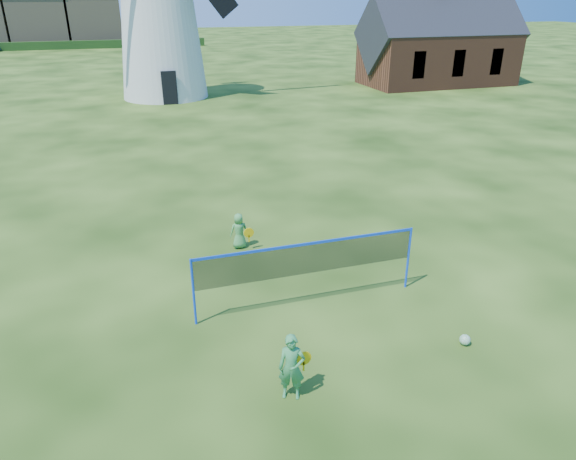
% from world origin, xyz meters
% --- Properties ---
extents(ground, '(220.00, 220.00, 0.00)m').
position_xyz_m(ground, '(0.00, 0.00, 0.00)').
color(ground, black).
rests_on(ground, ground).
extents(windmill, '(11.73, 5.62, 16.72)m').
position_xyz_m(windmill, '(0.01, 27.13, 5.92)').
color(windmill, white).
rests_on(windmill, ground).
extents(chapel, '(11.72, 5.69, 9.91)m').
position_xyz_m(chapel, '(20.65, 26.51, 2.79)').
color(chapel, brown).
rests_on(chapel, ground).
extents(badminton_net, '(5.05, 0.05, 1.55)m').
position_xyz_m(badminton_net, '(0.38, -0.35, 1.14)').
color(badminton_net, blue).
rests_on(badminton_net, ground).
extents(player_girl, '(0.69, 0.45, 1.25)m').
position_xyz_m(player_girl, '(-0.87, -3.04, 0.63)').
color(player_girl, '#378B4C').
rests_on(player_girl, ground).
extents(player_boy, '(0.60, 0.39, 1.00)m').
position_xyz_m(player_boy, '(-0.42, 2.95, 0.50)').
color(player_boy, '#49974C').
rests_on(player_boy, ground).
extents(play_ball, '(0.22, 0.22, 0.22)m').
position_xyz_m(play_ball, '(2.88, -2.71, 0.11)').
color(play_ball, green).
rests_on(play_ball, ground).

